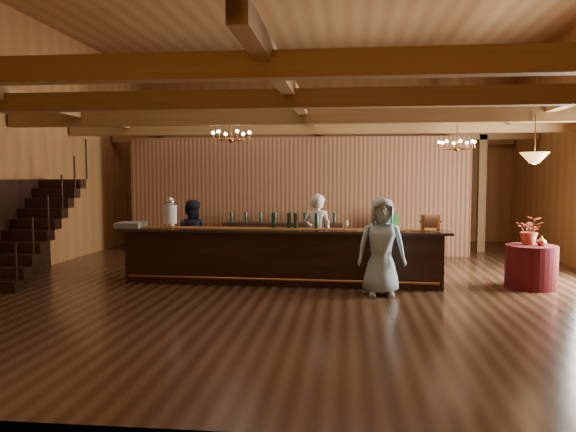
# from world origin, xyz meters

# --- Properties ---
(floor) EXTENTS (14.00, 14.00, 0.00)m
(floor) POSITION_xyz_m (0.00, 0.00, 0.00)
(floor) COLOR #472E1C
(floor) RESTS_ON ground
(ceiling) EXTENTS (14.00, 14.00, 0.00)m
(ceiling) POSITION_xyz_m (0.00, 0.00, 5.50)
(ceiling) COLOR brown
(ceiling) RESTS_ON wall_back
(wall_back) EXTENTS (12.00, 0.10, 5.50)m
(wall_back) POSITION_xyz_m (0.00, 7.00, 2.75)
(wall_back) COLOR #A56430
(wall_back) RESTS_ON floor
(wall_front) EXTENTS (12.00, 0.10, 5.50)m
(wall_front) POSITION_xyz_m (0.00, -7.00, 2.75)
(wall_front) COLOR #A56430
(wall_front) RESTS_ON floor
(wall_left) EXTENTS (0.10, 14.00, 5.50)m
(wall_left) POSITION_xyz_m (-6.00, 0.00, 2.75)
(wall_left) COLOR #A56430
(wall_left) RESTS_ON floor
(beam_grid) EXTENTS (11.90, 13.90, 0.39)m
(beam_grid) POSITION_xyz_m (0.00, 0.51, 3.24)
(beam_grid) COLOR brown
(beam_grid) RESTS_ON wall_left
(support_posts) EXTENTS (9.20, 10.20, 3.20)m
(support_posts) POSITION_xyz_m (0.00, -0.50, 1.60)
(support_posts) COLOR brown
(support_posts) RESTS_ON floor
(partition_wall) EXTENTS (9.00, 0.18, 3.10)m
(partition_wall) POSITION_xyz_m (-0.50, 3.50, 1.55)
(partition_wall) COLOR brown
(partition_wall) RESTS_ON floor
(staircase) EXTENTS (1.00, 2.80, 2.00)m
(staircase) POSITION_xyz_m (-5.45, -0.74, 1.00)
(staircase) COLOR black
(staircase) RESTS_ON floor
(backroom_boxes) EXTENTS (4.10, 0.60, 1.10)m
(backroom_boxes) POSITION_xyz_m (-0.29, 5.50, 0.53)
(backroom_boxes) COLOR black
(backroom_boxes) RESTS_ON floor
(tasting_bar) EXTENTS (6.35, 1.02, 1.07)m
(tasting_bar) POSITION_xyz_m (-0.41, -0.69, 0.54)
(tasting_bar) COLOR black
(tasting_bar) RESTS_ON floor
(beverage_dispenser) EXTENTS (0.26, 0.26, 0.60)m
(beverage_dispenser) POSITION_xyz_m (-2.63, -0.57, 1.34)
(beverage_dispenser) COLOR silver
(beverage_dispenser) RESTS_ON tasting_bar
(glass_rack_tray) EXTENTS (0.50, 0.50, 0.10)m
(glass_rack_tray) POSITION_xyz_m (-3.42, -0.64, 1.11)
(glass_rack_tray) COLOR gray
(glass_rack_tray) RESTS_ON tasting_bar
(raffle_drum) EXTENTS (0.34, 0.24, 0.30)m
(raffle_drum) POSITION_xyz_m (2.38, -0.83, 1.23)
(raffle_drum) COLOR brown
(raffle_drum) RESTS_ON tasting_bar
(bar_bottle_0) EXTENTS (0.07, 0.07, 0.30)m
(bar_bottle_0) POSITION_xyz_m (-0.57, -0.57, 1.21)
(bar_bottle_0) COLOR black
(bar_bottle_0) RESTS_ON tasting_bar
(bar_bottle_1) EXTENTS (0.07, 0.07, 0.30)m
(bar_bottle_1) POSITION_xyz_m (-0.27, -0.58, 1.21)
(bar_bottle_1) COLOR black
(bar_bottle_1) RESTS_ON tasting_bar
(bar_bottle_2) EXTENTS (0.07, 0.07, 0.30)m
(bar_bottle_2) POSITION_xyz_m (-0.13, -0.58, 1.21)
(bar_bottle_2) COLOR black
(bar_bottle_2) RESTS_ON tasting_bar
(bar_bottle_3) EXTENTS (0.07, 0.07, 0.30)m
(bar_bottle_3) POSITION_xyz_m (0.27, -0.59, 1.21)
(bar_bottle_3) COLOR black
(bar_bottle_3) RESTS_ON tasting_bar
(backbar_shelf) EXTENTS (3.09, 0.57, 0.87)m
(backbar_shelf) POSITION_xyz_m (-0.80, 2.96, 0.43)
(backbar_shelf) COLOR black
(backbar_shelf) RESTS_ON floor
(round_table) EXTENTS (0.92, 0.92, 0.80)m
(round_table) POSITION_xyz_m (4.24, -0.63, 0.40)
(round_table) COLOR #3D0B04
(round_table) RESTS_ON floor
(chandelier_left) EXTENTS (0.80, 0.80, 0.45)m
(chandelier_left) POSITION_xyz_m (-1.53, 0.09, 2.90)
(chandelier_left) COLOR #A25E2F
(chandelier_left) RESTS_ON beam_grid
(chandelier_right) EXTENTS (0.80, 0.80, 0.59)m
(chandelier_right) POSITION_xyz_m (3.24, 1.43, 2.76)
(chandelier_right) COLOR #A25E2F
(chandelier_right) RESTS_ON beam_grid
(pendant_lamp) EXTENTS (0.52, 0.52, 0.90)m
(pendant_lamp) POSITION_xyz_m (4.24, -0.63, 2.40)
(pendant_lamp) COLOR #A25E2F
(pendant_lamp) RESTS_ON beam_grid
(bartender) EXTENTS (0.73, 0.59, 1.72)m
(bartender) POSITION_xyz_m (0.26, 0.05, 0.86)
(bartender) COLOR white
(bartender) RESTS_ON floor
(staff_second) EXTENTS (0.80, 0.63, 1.58)m
(staff_second) POSITION_xyz_m (-2.37, 0.01, 0.79)
(staff_second) COLOR black
(staff_second) RESTS_ON floor
(guest) EXTENTS (0.87, 0.60, 1.70)m
(guest) POSITION_xyz_m (1.45, -1.57, 0.85)
(guest) COLOR #95BECD
(guest) RESTS_ON floor
(floor_plant) EXTENTS (0.71, 0.61, 1.17)m
(floor_plant) POSITION_xyz_m (1.85, 2.86, 0.59)
(floor_plant) COLOR #19521B
(floor_plant) RESTS_ON floor
(table_flowers) EXTENTS (0.60, 0.56, 0.54)m
(table_flowers) POSITION_xyz_m (4.24, -0.50, 1.06)
(table_flowers) COLOR #AB4328
(table_flowers) RESTS_ON round_table
(table_vase) EXTENTS (0.18, 0.18, 0.28)m
(table_vase) POSITION_xyz_m (4.39, -0.71, 0.94)
(table_vase) COLOR #A25E2F
(table_vase) RESTS_ON round_table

